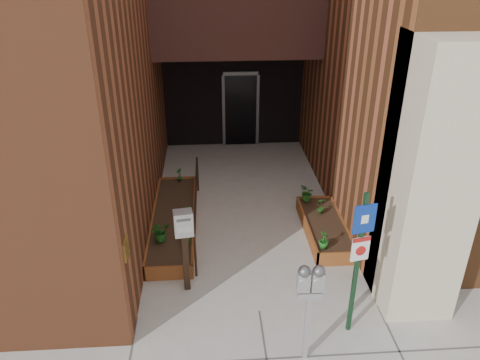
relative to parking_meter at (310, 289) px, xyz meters
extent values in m
plane|color=#9E9991|center=(-0.56, 0.99, -1.28)|extent=(80.00, 80.00, 0.00)
cube|color=beige|center=(1.99, 1.19, 0.92)|extent=(1.10, 1.20, 4.40)
cube|color=black|center=(-0.56, 6.99, 2.72)|extent=(4.20, 2.00, 2.00)
cube|color=black|center=(-0.56, 8.39, 0.22)|extent=(4.00, 0.30, 3.00)
cube|color=black|center=(-0.36, 8.21, -0.23)|extent=(0.90, 0.06, 2.10)
cube|color=#B79338|center=(-2.55, 0.79, 0.22)|extent=(0.04, 0.30, 0.30)
cube|color=brown|center=(-2.11, 1.91, -1.13)|extent=(0.90, 0.04, 0.30)
cube|color=brown|center=(-2.11, 5.47, -1.13)|extent=(0.90, 0.04, 0.30)
cube|color=brown|center=(-2.54, 3.69, -1.13)|extent=(0.04, 3.60, 0.30)
cube|color=brown|center=(-1.68, 3.69, -1.13)|extent=(0.04, 3.60, 0.30)
cube|color=black|center=(-2.11, 3.69, -1.15)|extent=(0.82, 3.52, 0.26)
cube|color=brown|center=(1.04, 2.11, -1.13)|extent=(0.80, 0.04, 0.30)
cube|color=brown|center=(1.04, 4.27, -1.13)|extent=(0.80, 0.04, 0.30)
cube|color=brown|center=(0.66, 3.19, -1.13)|extent=(0.04, 2.20, 0.30)
cube|color=brown|center=(1.42, 3.19, -1.13)|extent=(0.04, 2.20, 0.30)
cube|color=black|center=(1.04, 3.19, -1.15)|extent=(0.72, 2.12, 0.26)
cylinder|color=black|center=(-1.61, 1.99, -0.83)|extent=(0.04, 0.04, 0.90)
cylinder|color=black|center=(-1.61, 5.29, -0.83)|extent=(0.04, 0.04, 0.90)
cylinder|color=black|center=(-1.61, 3.64, -0.40)|extent=(0.04, 3.30, 0.04)
cube|color=#A4A5A7|center=(0.00, 0.00, -0.71)|extent=(0.07, 0.07, 1.14)
cube|color=#A4A5A7|center=(0.00, 0.00, -0.09)|extent=(0.35, 0.15, 0.09)
cube|color=#A4A5A7|center=(-0.10, 0.00, 0.12)|extent=(0.18, 0.12, 0.30)
sphere|color=#59595B|center=(-0.10, 0.00, 0.29)|extent=(0.17, 0.17, 0.17)
cube|color=white|center=(-0.10, -0.06, 0.14)|extent=(0.10, 0.01, 0.06)
cube|color=#B21414|center=(-0.10, -0.06, 0.05)|extent=(0.10, 0.01, 0.03)
cube|color=#A4A5A7|center=(0.10, 0.00, 0.12)|extent=(0.18, 0.12, 0.30)
sphere|color=#59595B|center=(0.10, 0.00, 0.29)|extent=(0.17, 0.17, 0.17)
cube|color=white|center=(0.10, -0.06, 0.14)|extent=(0.10, 0.01, 0.06)
cube|color=#B21414|center=(0.10, -0.06, 0.05)|extent=(0.10, 0.01, 0.03)
cube|color=#12331B|center=(0.79, 0.50, -0.05)|extent=(0.07, 0.07, 2.45)
cube|color=navy|center=(0.80, 0.47, 0.78)|extent=(0.33, 0.09, 0.45)
cube|color=white|center=(0.80, 0.46, 0.78)|extent=(0.11, 0.04, 0.13)
cube|color=white|center=(0.80, 0.47, 0.28)|extent=(0.28, 0.08, 0.39)
cube|color=#B21414|center=(0.80, 0.46, 0.44)|extent=(0.28, 0.07, 0.07)
cylinder|color=#B21414|center=(0.80, 0.45, 0.26)|extent=(0.16, 0.04, 0.16)
cube|color=black|center=(-1.77, 1.66, -0.71)|extent=(0.12, 0.12, 1.14)
cube|color=silver|center=(-1.77, 1.66, 0.07)|extent=(0.34, 0.27, 0.44)
cube|color=#59595B|center=(-1.75, 1.54, 0.20)|extent=(0.23, 0.04, 0.04)
cube|color=white|center=(-1.75, 1.54, 0.02)|extent=(0.25, 0.05, 0.10)
imported|color=#1C5B1A|center=(-2.30, 2.76, -0.78)|extent=(0.47, 0.47, 0.40)
imported|color=#28601B|center=(-1.81, 2.63, -0.79)|extent=(0.29, 0.29, 0.38)
imported|color=#215919|center=(-1.81, 3.50, -0.82)|extent=(0.24, 0.24, 0.32)
imported|color=#19571C|center=(-2.05, 5.29, -0.82)|extent=(0.22, 0.22, 0.32)
imported|color=#1C5919|center=(0.79, 2.29, -0.81)|extent=(0.22, 0.22, 0.34)
imported|color=#1F5618|center=(1.01, 3.54, -0.79)|extent=(0.21, 0.21, 0.38)
imported|color=#1F5C1A|center=(0.82, 4.09, -0.80)|extent=(0.41, 0.41, 0.37)
camera|label=1|loc=(-1.29, -4.88, 4.17)|focal=35.00mm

